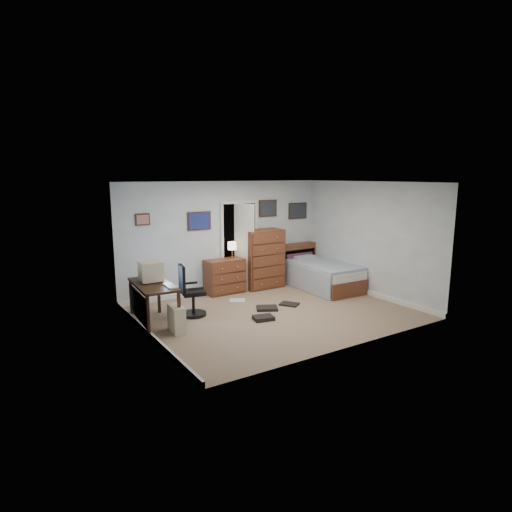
% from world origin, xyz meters
% --- Properties ---
extents(floor, '(5.00, 4.00, 0.02)m').
position_xyz_m(floor, '(0.00, 0.00, -0.01)').
color(floor, gray).
rests_on(floor, ground).
extents(computer_desk, '(0.69, 1.35, 0.76)m').
position_xyz_m(computer_desk, '(-2.29, 0.62, 0.58)').
color(computer_desk, '#331F11').
rests_on(computer_desk, floor).
extents(crt_monitor, '(0.41, 0.39, 0.36)m').
position_xyz_m(crt_monitor, '(-2.18, 0.77, 0.94)').
color(crt_monitor, beige).
rests_on(crt_monitor, computer_desk).
extents(keyboard, '(0.18, 0.41, 0.02)m').
position_xyz_m(keyboard, '(-2.02, 0.27, 0.77)').
color(keyboard, beige).
rests_on(keyboard, computer_desk).
extents(pc_tower, '(0.23, 0.44, 0.45)m').
position_xyz_m(pc_tower, '(-2.00, 0.07, 0.23)').
color(pc_tower, beige).
rests_on(pc_tower, floor).
extents(office_chair, '(0.56, 0.56, 1.00)m').
position_xyz_m(office_chair, '(-1.46, 0.71, 0.38)').
color(office_chair, black).
rests_on(office_chair, floor).
extents(media_stack, '(0.16, 0.16, 0.80)m').
position_xyz_m(media_stack, '(-2.32, 2.22, 0.40)').
color(media_stack, maroon).
rests_on(media_stack, floor).
extents(low_dresser, '(0.89, 0.46, 0.78)m').
position_xyz_m(low_dresser, '(-0.15, 1.77, 0.39)').
color(low_dresser, brown).
rests_on(low_dresser, floor).
extents(table_lamp, '(0.20, 0.20, 0.38)m').
position_xyz_m(table_lamp, '(0.05, 1.77, 1.05)').
color(table_lamp, gold).
rests_on(table_lamp, low_dresser).
extents(doorway, '(0.96, 1.12, 2.05)m').
position_xyz_m(doorway, '(0.35, 2.27, 1.00)').
color(doorway, black).
rests_on(doorway, floor).
extents(tall_dresser, '(0.95, 0.57, 1.38)m').
position_xyz_m(tall_dresser, '(0.84, 1.75, 0.69)').
color(tall_dresser, brown).
rests_on(tall_dresser, floor).
extents(headboard_bookcase, '(1.05, 0.31, 0.94)m').
position_xyz_m(headboard_bookcase, '(1.96, 1.86, 0.50)').
color(headboard_bookcase, brown).
rests_on(headboard_bookcase, floor).
extents(bed, '(1.15, 2.05, 0.66)m').
position_xyz_m(bed, '(1.98, 0.95, 0.31)').
color(bed, brown).
rests_on(bed, floor).
extents(wall_posters, '(4.38, 0.04, 0.60)m').
position_xyz_m(wall_posters, '(0.57, 1.98, 1.75)').
color(wall_posters, '#331E11').
rests_on(wall_posters, floor).
extents(floor_clutter, '(1.37, 1.60, 0.07)m').
position_xyz_m(floor_clutter, '(-0.11, 0.23, 0.03)').
color(floor_clutter, silver).
rests_on(floor_clutter, floor).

